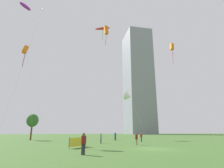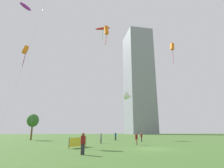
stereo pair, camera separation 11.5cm
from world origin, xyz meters
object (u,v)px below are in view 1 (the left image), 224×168
(person_standing_1, at_px, (141,136))
(kite_flying_2, at_px, (25,7))
(kite_flying_3, at_px, (102,29))
(kite_flying_7, at_px, (106,30))
(kite_flying_1, at_px, (128,97))
(park_tree_0, at_px, (32,121))
(person_standing_3, at_px, (83,142))
(event_banner, at_px, (78,142))
(person_standing_0, at_px, (115,136))
(person_standing_2, at_px, (136,138))
(person_standing_4, at_px, (101,138))
(kite_flying_5, at_px, (25,50))
(kite_flying_0, at_px, (172,47))
(distant_highrise_0, at_px, (138,81))

(person_standing_1, xyz_separation_m, kite_flying_2, (-23.74, 0.44, 25.16))
(person_standing_1, bearing_deg, kite_flying_3, -148.11)
(person_standing_1, xyz_separation_m, kite_flying_7, (-6.53, 2.89, 23.92))
(kite_flying_7, bearing_deg, kite_flying_1, 40.58)
(kite_flying_3, xyz_separation_m, park_tree_0, (-16.06, 1.52, -25.98))
(person_standing_3, bearing_deg, kite_flying_3, 58.23)
(person_standing_3, height_order, event_banner, person_standing_3)
(person_standing_0, bearing_deg, kite_flying_7, -114.34)
(person_standing_2, height_order, kite_flying_7, kite_flying_7)
(park_tree_0, bearing_deg, person_standing_3, -73.22)
(person_standing_1, xyz_separation_m, kite_flying_3, (-5.84, 10.91, 29.38))
(person_standing_1, distance_m, kite_flying_2, 34.59)
(person_standing_4, xyz_separation_m, kite_flying_3, (2.70, 13.72, 29.43))
(person_standing_0, xyz_separation_m, person_standing_2, (-0.94, -14.85, -0.07))
(person_standing_2, xyz_separation_m, event_banner, (-8.64, -2.07, -0.30))
(person_standing_0, relative_size, kite_flying_5, 0.10)
(park_tree_0, bearing_deg, person_standing_4, -48.78)
(person_standing_4, xyz_separation_m, event_banner, (-4.31, -7.12, -0.27))
(kite_flying_7, relative_size, park_tree_0, 4.38)
(kite_flying_0, bearing_deg, kite_flying_7, 163.18)
(person_standing_1, relative_size, distant_highrise_0, 0.02)
(person_standing_0, relative_size, person_standing_4, 1.11)
(kite_flying_5, bearing_deg, park_tree_0, 84.95)
(kite_flying_2, bearing_deg, kite_flying_7, 8.10)
(kite_flying_3, bearing_deg, kite_flying_5, -150.60)
(person_standing_0, xyz_separation_m, kite_flying_5, (-19.61, -5.68, 16.08))
(kite_flying_5, relative_size, distant_highrise_0, 0.22)
(kite_flying_1, relative_size, park_tree_0, 2.01)
(event_banner, bearing_deg, person_standing_2, 13.49)
(kite_flying_0, bearing_deg, kite_flying_3, 137.74)
(kite_flying_1, relative_size, distant_highrise_0, 0.14)
(person_standing_0, xyz_separation_m, kite_flying_3, (-2.56, 3.93, 29.33))
(kite_flying_0, xyz_separation_m, kite_flying_3, (-13.58, 12.34, 10.09))
(kite_flying_3, distance_m, event_banner, 36.96)
(person_standing_3, xyz_separation_m, distant_highrise_0, (54.78, 114.85, 41.00))
(person_standing_3, bearing_deg, event_banner, 71.57)
(person_standing_3, xyz_separation_m, kite_flying_1, (13.88, 26.47, 9.59))
(person_standing_0, bearing_deg, event_banner, -105.39)
(person_standing_2, relative_size, park_tree_0, 0.28)
(event_banner, bearing_deg, kite_flying_5, 131.76)
(kite_flying_5, bearing_deg, person_standing_3, -61.80)
(kite_flying_7, bearing_deg, person_standing_3, -107.75)
(kite_flying_0, bearing_deg, kite_flying_2, 176.61)
(person_standing_1, relative_size, event_banner, 0.64)
(person_standing_1, height_order, person_standing_3, person_standing_3)
(person_standing_1, xyz_separation_m, kite_flying_1, (0.91, 9.27, 9.66))
(person_standing_4, relative_size, kite_flying_3, 0.05)
(person_standing_0, distance_m, kite_flying_3, 29.70)
(kite_flying_1, relative_size, kite_flying_7, 0.46)
(kite_flying_5, distance_m, distant_highrise_0, 118.70)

